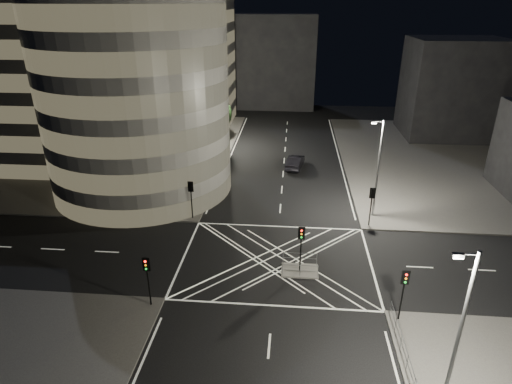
# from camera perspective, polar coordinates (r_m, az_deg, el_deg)

# --- Properties ---
(ground) EXTENTS (120.00, 120.00, 0.00)m
(ground) POSITION_cam_1_polar(r_m,az_deg,el_deg) (37.12, 2.70, -9.07)
(ground) COLOR black
(ground) RESTS_ON ground
(sidewalk_far_left) EXTENTS (42.00, 42.00, 0.15)m
(sidewalk_far_left) POSITION_cam_1_polar(r_m,az_deg,el_deg) (68.40, -21.35, 5.27)
(sidewalk_far_left) COLOR #4A4745
(sidewalk_far_left) RESTS_ON ground
(sidewalk_far_right) EXTENTS (42.00, 42.00, 0.15)m
(sidewalk_far_right) POSITION_cam_1_polar(r_m,az_deg,el_deg) (67.55, 29.29, 3.56)
(sidewalk_far_right) COLOR #4A4745
(sidewalk_far_right) RESTS_ON ground
(central_island) EXTENTS (3.00, 2.00, 0.15)m
(central_island) POSITION_cam_1_polar(r_m,az_deg,el_deg) (35.83, 5.84, -10.39)
(central_island) COLOR slate
(central_island) RESTS_ON ground
(office_tower_curved) EXTENTS (30.00, 29.00, 27.20)m
(office_tower_curved) POSITION_cam_1_polar(r_m,az_deg,el_deg) (54.85, -19.03, 14.88)
(office_tower_curved) COLOR gray
(office_tower_curved) RESTS_ON sidewalk_far_left
(office_block_rear) EXTENTS (24.00, 16.00, 22.00)m
(office_block_rear) POSITION_cam_1_polar(r_m,az_deg,el_deg) (77.12, -12.92, 16.77)
(office_block_rear) COLOR gray
(office_block_rear) RESTS_ON sidewalk_far_left
(building_right_far) EXTENTS (14.00, 12.00, 15.00)m
(building_right_far) POSITION_cam_1_polar(r_m,az_deg,el_deg) (76.37, 24.68, 12.49)
(building_right_far) COLOR black
(building_right_far) RESTS_ON sidewalk_far_right
(building_far_end) EXTENTS (18.00, 8.00, 18.00)m
(building_far_end) POSITION_cam_1_polar(r_m,az_deg,el_deg) (89.90, 1.88, 16.93)
(building_far_end) COLOR black
(building_far_end) RESTS_ON ground
(tree_a) EXTENTS (4.69, 4.69, 6.95)m
(tree_a) POSITION_cam_1_polar(r_m,az_deg,el_deg) (44.60, -10.27, 2.84)
(tree_a) COLOR black
(tree_a) RESTS_ON sidewalk_far_left
(tree_b) EXTENTS (4.63, 4.63, 7.27)m
(tree_b) POSITION_cam_1_polar(r_m,az_deg,el_deg) (49.95, -8.58, 5.73)
(tree_b) COLOR black
(tree_b) RESTS_ON sidewalk_far_left
(tree_c) EXTENTS (4.68, 4.68, 6.89)m
(tree_c) POSITION_cam_1_polar(r_m,az_deg,el_deg) (55.64, -7.17, 7.29)
(tree_c) COLOR black
(tree_c) RESTS_ON sidewalk_far_left
(tree_d) EXTENTS (5.40, 5.40, 8.53)m
(tree_d) POSITION_cam_1_polar(r_m,az_deg,el_deg) (60.98, -6.09, 10.04)
(tree_d) COLOR black
(tree_d) RESTS_ON sidewalk_far_left
(tree_e) EXTENTS (4.26, 4.26, 6.74)m
(tree_e) POSITION_cam_1_polar(r_m,az_deg,el_deg) (66.98, -5.09, 10.35)
(tree_e) COLOR black
(tree_e) RESTS_ON sidewalk_far_left
(traffic_signal_fl) EXTENTS (0.55, 0.22, 4.00)m
(traffic_signal_fl) POSITION_cam_1_polar(r_m,az_deg,el_deg) (42.79, -8.66, -0.13)
(traffic_signal_fl) COLOR black
(traffic_signal_fl) RESTS_ON sidewalk_far_left
(traffic_signal_nl) EXTENTS (0.55, 0.22, 4.00)m
(traffic_signal_nl) POSITION_cam_1_polar(r_m,az_deg,el_deg) (31.42, -14.30, -10.36)
(traffic_signal_nl) COLOR black
(traffic_signal_nl) RESTS_ON sidewalk_near_left
(traffic_signal_fr) EXTENTS (0.55, 0.22, 4.00)m
(traffic_signal_fr) POSITION_cam_1_polar(r_m,az_deg,el_deg) (42.38, 15.17, -0.99)
(traffic_signal_fr) COLOR black
(traffic_signal_fr) RESTS_ON sidewalk_far_right
(traffic_signal_nr) EXTENTS (0.55, 0.22, 4.00)m
(traffic_signal_nr) POSITION_cam_1_polar(r_m,az_deg,el_deg) (30.85, 19.13, -11.75)
(traffic_signal_nr) COLOR black
(traffic_signal_nr) RESTS_ON sidewalk_near_right
(traffic_signal_island) EXTENTS (0.55, 0.22, 4.00)m
(traffic_signal_island) POSITION_cam_1_polar(r_m,az_deg,el_deg) (34.31, 6.04, -6.48)
(traffic_signal_island) COLOR black
(traffic_signal_island) RESTS_ON central_island
(street_lamp_left_near) EXTENTS (1.25, 0.25, 10.00)m
(street_lamp_left_near) POSITION_cam_1_polar(r_m,az_deg,el_deg) (46.69, -8.19, 5.46)
(street_lamp_left_near) COLOR slate
(street_lamp_left_near) RESTS_ON sidewalk_far_left
(street_lamp_left_far) EXTENTS (1.25, 0.25, 10.00)m
(street_lamp_left_far) POSITION_cam_1_polar(r_m,az_deg,el_deg) (63.67, -4.62, 10.67)
(street_lamp_left_far) COLOR slate
(street_lamp_left_far) RESTS_ON sidewalk_far_left
(street_lamp_right_far) EXTENTS (1.25, 0.25, 10.00)m
(street_lamp_right_far) POSITION_cam_1_polar(r_m,az_deg,el_deg) (43.51, 15.92, 3.35)
(street_lamp_right_far) COLOR slate
(street_lamp_right_far) RESTS_ON sidewalk_far_right
(street_lamp_right_near) EXTENTS (1.25, 0.25, 10.00)m
(street_lamp_right_near) POSITION_cam_1_polar(r_m,az_deg,el_deg) (24.09, 25.38, -16.51)
(street_lamp_right_near) COLOR slate
(street_lamp_right_near) RESTS_ON sidewalk_near_right
(railing_near_right) EXTENTS (0.06, 11.70, 1.10)m
(railing_near_right) POSITION_cam_1_polar(r_m,az_deg,el_deg) (28.21, 19.93, -21.78)
(railing_near_right) COLOR slate
(railing_near_right) RESTS_ON sidewalk_near_right
(railing_island_south) EXTENTS (2.80, 0.06, 1.10)m
(railing_island_south) POSITION_cam_1_polar(r_m,az_deg,el_deg) (34.74, 5.89, -10.38)
(railing_island_south) COLOR slate
(railing_island_south) RESTS_ON central_island
(railing_island_north) EXTENTS (2.80, 0.06, 1.10)m
(railing_island_north) POSITION_cam_1_polar(r_m,az_deg,el_deg) (36.24, 5.88, -8.77)
(railing_island_north) COLOR slate
(railing_island_north) RESTS_ON central_island
(sedan) EXTENTS (2.64, 5.36, 1.69)m
(sedan) POSITION_cam_1_polar(r_m,az_deg,el_deg) (56.84, 5.24, 4.02)
(sedan) COLOR black
(sedan) RESTS_ON ground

